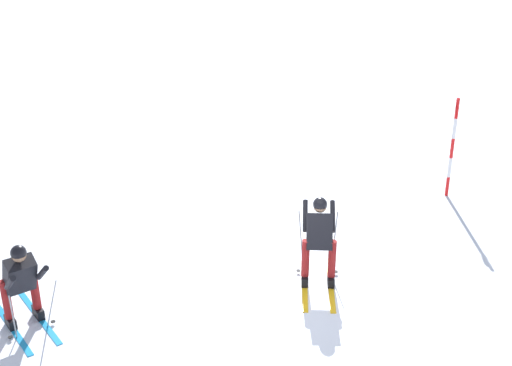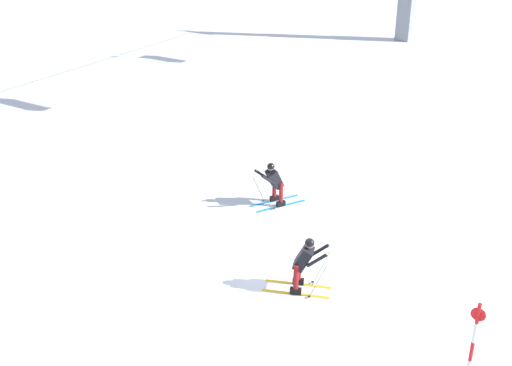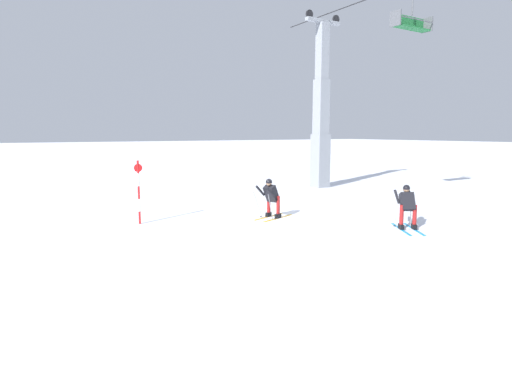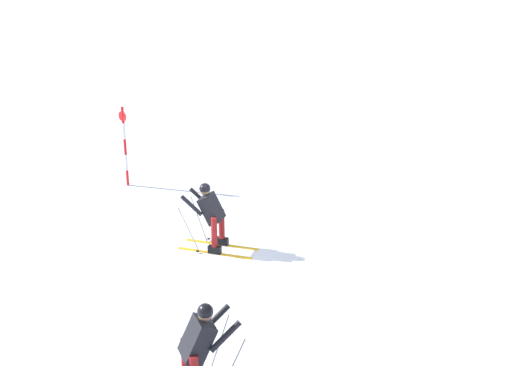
# 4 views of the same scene
# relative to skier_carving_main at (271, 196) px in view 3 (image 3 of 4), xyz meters

# --- Properties ---
(ground_plane) EXTENTS (260.00, 260.00, 0.00)m
(ground_plane) POSITION_rel_skier_carving_main_xyz_m (0.24, 1.06, -0.84)
(ground_plane) COLOR white
(skier_carving_main) EXTENTS (1.09, 1.75, 1.60)m
(skier_carving_main) POSITION_rel_skier_carving_main_xyz_m (0.00, 0.00, 0.00)
(skier_carving_main) COLOR yellow
(skier_carving_main) RESTS_ON ground_plane
(lift_tower_near) EXTENTS (0.82, 2.34, 9.68)m
(lift_tower_near) POSITION_rel_skier_carving_main_xyz_m (-5.71, 7.16, 3.13)
(lift_tower_near) COLOR gray
(lift_tower_near) RESTS_ON ground_plane
(chairlift_seat_nearest) EXTENTS (0.61, 2.13, 2.01)m
(chairlift_seat_nearest) POSITION_rel_skier_carving_main_xyz_m (0.08, 7.16, 7.04)
(chairlift_seat_nearest) COLOR black
(trail_marker_pole) EXTENTS (0.07, 0.28, 2.19)m
(trail_marker_pole) POSITION_rel_skier_carving_main_xyz_m (-1.58, -4.39, 0.34)
(trail_marker_pole) COLOR red
(trail_marker_pole) RESTS_ON ground_plane
(skier_distant_uphill) EXTENTS (1.74, 1.34, 1.55)m
(skier_distant_uphill) POSITION_rel_skier_carving_main_xyz_m (3.66, 2.91, -0.03)
(skier_distant_uphill) COLOR #198CCC
(skier_distant_uphill) RESTS_ON ground_plane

